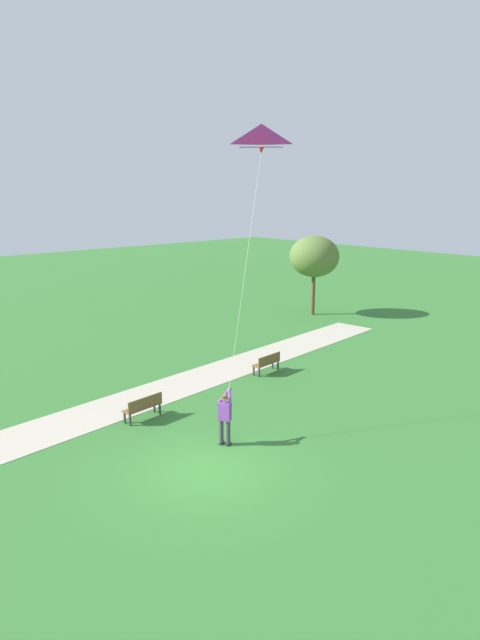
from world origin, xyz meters
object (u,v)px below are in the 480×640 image
Objects in this scene: park_bench_near_walkway at (143,406)px; park_bench_far_walkway at (267,362)px; person_kite_flyer at (225,414)px; tree_lakeside_far at (314,257)px; flying_kite at (261,141)px.

park_bench_near_walkway is 1.00× the size of park_bench_far_walkway.
person_kite_flyer reaches higher than park_bench_far_walkway.
person_kite_flyer is 20.22m from tree_lakeside_far.
park_bench_far_walkway is 0.29× the size of tree_lakeside_far.
park_bench_far_walkway is at bearing -59.25° from tree_lakeside_far.
person_kite_flyer is 1.19× the size of park_bench_near_walkway.
park_bench_far_walkway is at bearing 123.98° from person_kite_flyer.
flying_kite reaches higher than park_bench_near_walkway.
park_bench_near_walkway is 7.00m from park_bench_far_walkway.
person_kite_flyer is at bearing -64.77° from flying_kite.
person_kite_flyer is at bearing 13.49° from park_bench_near_walkway.
flying_kite is 1.60× the size of tree_lakeside_far.
park_bench_far_walkway is (-0.62, 6.97, 0.00)m from park_bench_near_walkway.
flying_kite is 5.48× the size of park_bench_far_walkway.
flying_kite is at bearing 59.74° from park_bench_near_walkway.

